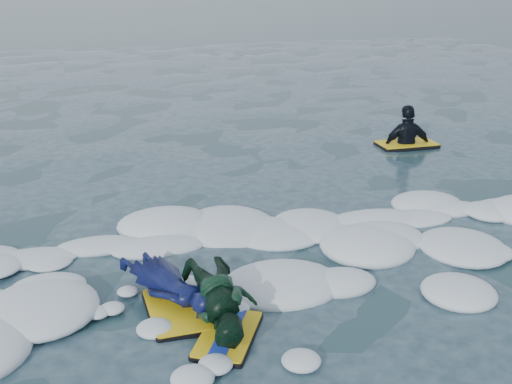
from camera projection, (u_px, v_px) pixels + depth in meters
ground at (240, 299)px, 6.43m from camera, size 120.00×120.00×0.00m
foam_band at (218, 256)px, 7.37m from camera, size 12.00×3.10×0.30m
prone_woman_unit at (171, 287)px, 6.28m from camera, size 1.05×1.50×0.36m
prone_child_unit at (223, 303)px, 5.83m from camera, size 0.82×1.36×0.51m
waiting_rider_unit at (406, 149)px, 11.77m from camera, size 1.09×0.61×1.62m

